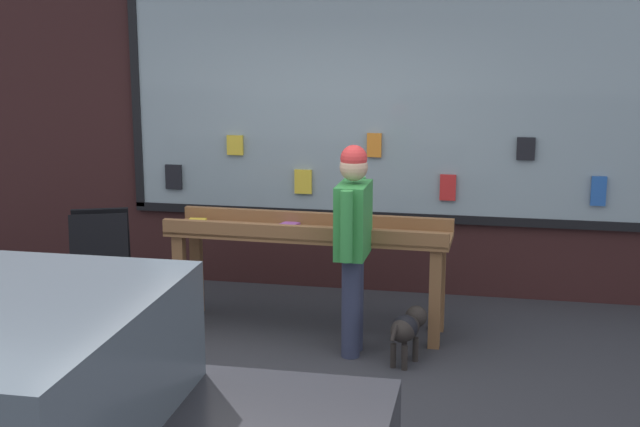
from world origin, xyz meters
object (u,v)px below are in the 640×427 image
Objects in this scene: person_browsing at (353,235)px; sandwich_board_sign at (102,270)px; display_table_main at (309,243)px; small_dog at (407,328)px.

person_browsing is 1.64× the size of sandwich_board_sign.
sandwich_board_sign is at bearing -170.27° from display_table_main.
person_browsing is 2.16m from sandwich_board_sign.
display_table_main is 2.34× the size of sandwich_board_sign.
sandwich_board_sign is (-2.54, 0.29, 0.22)m from small_dog.
sandwich_board_sign is (-1.68, -0.29, -0.24)m from display_table_main.
display_table_main is 0.66m from person_browsing.
display_table_main is 1.43× the size of person_browsing.
small_dog is 2.57m from sandwich_board_sign.
sandwich_board_sign is at bearing 86.67° from person_browsing.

